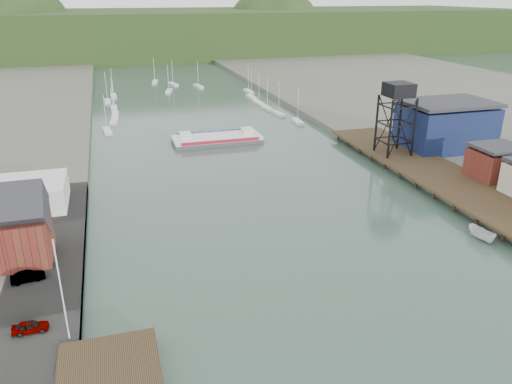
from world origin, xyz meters
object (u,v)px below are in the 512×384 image
lift_tower (398,94)px  chain_ferry (217,139)px  car_west_a (30,327)px  motorboat (482,234)px  harbor_building (2,232)px

lift_tower → chain_ferry: bearing=142.0°
lift_tower → car_west_a: (-72.10, -45.60, -13.39)m
chain_ferry → car_west_a: chain_ferry is taller
motorboat → car_west_a: 65.49m
lift_tower → motorboat: (-6.97, -38.81, -14.64)m
lift_tower → motorboat: bearing=-100.2°
harbor_building → car_west_a: harbor_building is taller
car_west_a → chain_ferry: bearing=-27.0°
harbor_building → chain_ferry: (41.85, 55.43, -5.14)m
harbor_building → chain_ferry: size_ratio=0.53×
motorboat → car_west_a: size_ratio=1.36×
harbor_building → chain_ferry: 69.65m
harbor_building → car_west_a: size_ratio=3.17×
harbor_building → car_west_a: 18.67m
harbor_building → chain_ferry: harbor_building is taller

